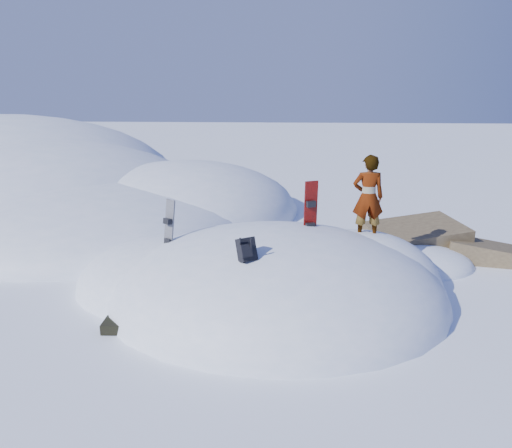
# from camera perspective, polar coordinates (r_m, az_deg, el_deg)

# --- Properties ---
(ground) EXTENTS (120.00, 120.00, 0.00)m
(ground) POSITION_cam_1_polar(r_m,az_deg,el_deg) (10.49, 2.26, -8.58)
(ground) COLOR white
(ground) RESTS_ON ground
(snow_mound) EXTENTS (8.00, 6.00, 3.00)m
(snow_mound) POSITION_cam_1_polar(r_m,az_deg,el_deg) (10.71, 1.38, -8.05)
(snow_mound) COLOR white
(snow_mound) RESTS_ON ground
(snow_ridge) EXTENTS (21.50, 18.50, 6.40)m
(snow_ridge) POSITION_cam_1_polar(r_m,az_deg,el_deg) (22.62, -24.21, 2.97)
(snow_ridge) COLOR white
(snow_ridge) RESTS_ON ground
(rock_outcrop) EXTENTS (4.68, 4.41, 1.68)m
(rock_outcrop) POSITION_cam_1_polar(r_m,az_deg,el_deg) (13.72, 18.48, -3.54)
(rock_outcrop) COLOR brown
(rock_outcrop) RESTS_ON ground
(snowboard_red) EXTENTS (0.30, 0.25, 1.59)m
(snowboard_red) POSITION_cam_1_polar(r_m,az_deg,el_deg) (10.57, 6.23, 0.78)
(snowboard_red) COLOR #B80F09
(snowboard_red) RESTS_ON snow_mound
(snowboard_dark) EXTENTS (0.35, 0.34, 1.46)m
(snowboard_dark) POSITION_cam_1_polar(r_m,az_deg,el_deg) (10.62, -9.97, -1.06)
(snowboard_dark) COLOR black
(snowboard_dark) RESTS_ON snow_mound
(backpack) EXTENTS (0.43, 0.47, 0.49)m
(backpack) POSITION_cam_1_polar(r_m,az_deg,el_deg) (8.73, -1.10, -2.94)
(backpack) COLOR black
(backpack) RESTS_ON snow_mound
(gear_pile) EXTENTS (0.85, 0.64, 0.23)m
(gear_pile) POSITION_cam_1_polar(r_m,az_deg,el_deg) (9.49, -14.74, -10.98)
(gear_pile) COLOR black
(gear_pile) RESTS_ON ground
(person) EXTENTS (0.69, 0.47, 1.82)m
(person) POSITION_cam_1_polar(r_m,az_deg,el_deg) (10.84, 12.68, 2.99)
(person) COLOR slate
(person) RESTS_ON snow_mound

